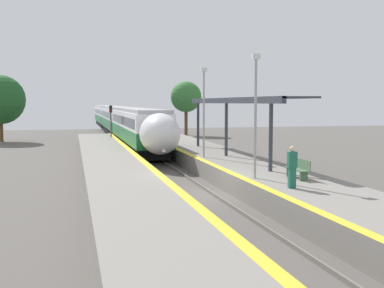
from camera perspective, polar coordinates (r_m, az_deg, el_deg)
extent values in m
plane|color=#56514C|center=(23.12, 0.65, -6.11)|extent=(120.00, 120.00, 0.00)
cube|color=slate|center=(22.94, -1.11, -6.01)|extent=(0.08, 90.00, 0.15)
cube|color=slate|center=(23.29, 2.37, -5.84)|extent=(0.08, 90.00, 0.15)
cube|color=black|center=(44.70, -6.51, 0.01)|extent=(2.51, 19.56, 0.81)
cube|color=#196633|center=(44.64, -6.53, 1.11)|extent=(2.85, 21.26, 0.90)
cube|color=#196633|center=(44.60, -6.53, 1.88)|extent=(2.87, 21.26, 0.31)
cube|color=silver|center=(44.56, -6.54, 2.95)|extent=(2.85, 21.26, 1.36)
cube|color=black|center=(44.57, -6.54, 2.86)|extent=(2.88, 19.56, 0.75)
cube|color=#9E9EA3|center=(44.54, -6.55, 4.02)|extent=(2.57, 21.26, 0.30)
cylinder|color=black|center=(37.04, -6.08, -1.29)|extent=(0.12, 0.88, 0.88)
cylinder|color=black|center=(37.26, -3.89, -1.23)|extent=(0.12, 0.88, 0.88)
cylinder|color=black|center=(39.20, -6.52, -0.95)|extent=(0.12, 0.88, 0.88)
cylinder|color=black|center=(39.41, -4.45, -0.90)|extent=(0.12, 0.88, 0.88)
cylinder|color=black|center=(50.07, -8.14, 0.31)|extent=(0.12, 0.88, 0.88)
cylinder|color=black|center=(50.23, -6.50, 0.34)|extent=(0.12, 0.88, 0.88)
cylinder|color=black|center=(52.25, -8.38, 0.49)|extent=(0.12, 0.88, 0.88)
cylinder|color=black|center=(52.41, -6.81, 0.52)|extent=(0.12, 0.88, 0.88)
ellipsoid|color=silver|center=(32.76, -3.84, 1.21)|extent=(2.74, 4.07, 2.82)
ellipsoid|color=black|center=(32.23, -3.69, 1.98)|extent=(2.00, 2.37, 1.44)
sphere|color=#F9F4CC|center=(31.35, -3.35, -0.84)|extent=(0.24, 0.24, 0.24)
cube|color=black|center=(66.58, -8.96, 1.59)|extent=(2.51, 19.56, 0.81)
cube|color=#196633|center=(66.54, -8.97, 2.32)|extent=(2.85, 21.26, 0.90)
cube|color=#196633|center=(66.52, -8.98, 2.84)|extent=(2.87, 21.26, 0.31)
cube|color=silver|center=(66.49, -8.99, 3.56)|extent=(2.85, 21.26, 1.36)
cube|color=black|center=(66.49, -8.99, 3.50)|extent=(2.88, 19.56, 0.75)
cube|color=#9E9EA3|center=(66.48, -9.00, 4.27)|extent=(2.57, 21.26, 0.30)
cylinder|color=black|center=(58.89, -9.01, 0.98)|extent=(0.12, 0.88, 0.88)
cylinder|color=black|center=(59.03, -7.62, 1.01)|extent=(0.12, 0.88, 0.88)
cylinder|color=black|center=(61.08, -9.18, 1.12)|extent=(0.12, 0.88, 0.88)
cylinder|color=black|center=(61.21, -7.84, 1.14)|extent=(0.12, 0.88, 0.88)
cylinder|color=black|center=(72.00, -9.91, 1.67)|extent=(0.12, 0.88, 0.88)
cylinder|color=black|center=(72.12, -8.76, 1.69)|extent=(0.12, 0.88, 0.88)
cylinder|color=black|center=(74.20, -10.03, 1.77)|extent=(0.12, 0.88, 0.88)
cylinder|color=black|center=(74.31, -8.92, 1.79)|extent=(0.12, 0.88, 0.88)
cube|color=black|center=(88.56, -10.19, 2.38)|extent=(2.51, 19.56, 0.81)
cube|color=#196633|center=(88.52, -10.20, 2.94)|extent=(2.85, 21.26, 0.90)
cube|color=#196633|center=(88.50, -10.21, 3.33)|extent=(2.87, 21.26, 0.31)
cube|color=silver|center=(88.49, -10.22, 3.87)|extent=(2.85, 21.26, 1.36)
cube|color=black|center=(88.49, -10.22, 3.82)|extent=(2.88, 19.56, 0.75)
cube|color=#9E9EA3|center=(88.48, -10.23, 4.40)|extent=(2.57, 21.26, 0.30)
cylinder|color=black|center=(80.85, -10.35, 2.01)|extent=(0.12, 0.88, 0.88)
cylinder|color=black|center=(80.95, -9.33, 2.03)|extent=(0.12, 0.88, 0.88)
cylinder|color=black|center=(83.05, -10.44, 2.09)|extent=(0.12, 0.88, 0.88)
cylinder|color=black|center=(83.14, -9.45, 2.11)|extent=(0.12, 0.88, 0.88)
cylinder|color=black|center=(94.00, -10.85, 2.40)|extent=(0.12, 0.88, 0.88)
cylinder|color=black|center=(94.08, -9.97, 2.42)|extent=(0.12, 0.88, 0.88)
cylinder|color=black|center=(96.19, -10.92, 2.46)|extent=(0.12, 0.88, 0.88)
cylinder|color=black|center=(96.28, -10.06, 2.47)|extent=(0.12, 0.88, 0.88)
cube|color=gray|center=(24.21, 9.17, -4.47)|extent=(4.26, 64.00, 1.00)
cube|color=yellow|center=(23.44, 4.82, -3.47)|extent=(0.40, 64.00, 0.01)
cube|color=gray|center=(22.43, -7.81, -5.19)|extent=(3.66, 64.00, 1.00)
cube|color=yellow|center=(22.57, -3.69, -3.79)|extent=(0.40, 64.00, 0.01)
cube|color=#4C6B4C|center=(21.67, 13.10, -3.73)|extent=(0.36, 0.06, 0.42)
cube|color=#4C6B4C|center=(22.86, 11.56, -3.25)|extent=(0.36, 0.06, 0.42)
cube|color=#4C6B4C|center=(22.23, 12.32, -2.91)|extent=(0.44, 1.80, 0.03)
cube|color=#4C6B4C|center=(22.29, 12.79, -2.29)|extent=(0.04, 1.80, 0.44)
cube|color=#1E604C|center=(19.70, 11.76, -3.97)|extent=(0.28, 0.20, 0.82)
cube|color=#1E604C|center=(19.60, 11.80, -1.84)|extent=(0.36, 0.22, 0.65)
sphere|color=beige|center=(19.56, 11.82, -0.57)|extent=(0.22, 0.22, 0.22)
cylinder|color=#59595E|center=(49.05, -9.58, 1.70)|extent=(0.14, 0.14, 3.45)
cube|color=black|center=(48.98, -9.62, 4.12)|extent=(0.28, 0.20, 0.70)
sphere|color=black|center=(48.86, -9.61, 4.32)|extent=(0.14, 0.14, 0.14)
sphere|color=red|center=(48.87, -9.60, 3.92)|extent=(0.14, 0.14, 0.14)
cylinder|color=#9E9EA3|center=(21.82, 7.52, 2.93)|extent=(0.12, 0.12, 5.35)
cube|color=silver|center=(21.91, 7.61, 10.26)|extent=(0.36, 0.20, 0.24)
cylinder|color=#9E9EA3|center=(30.19, 1.41, 3.51)|extent=(0.12, 0.12, 5.35)
cube|color=silver|center=(30.25, 1.42, 8.81)|extent=(0.36, 0.20, 0.24)
cylinder|color=#333842|center=(24.22, 9.32, 0.85)|extent=(0.20, 0.20, 3.46)
cylinder|color=#333842|center=(30.92, 4.08, 1.77)|extent=(0.20, 0.20, 3.46)
cylinder|color=#333842|center=(37.79, 0.73, 2.35)|extent=(0.20, 0.20, 3.46)
cube|color=#333842|center=(30.87, 4.10, 5.16)|extent=(0.24, 17.34, 0.36)
cube|color=#333842|center=(31.16, 5.68, 5.37)|extent=(2.00, 17.34, 0.10)
cylinder|color=brown|center=(58.71, -21.68, 1.50)|extent=(0.44, 0.44, 2.54)
sphere|color=#1E5123|center=(58.63, -21.79, 4.91)|extent=(5.57, 5.57, 5.57)
cylinder|color=brown|center=(65.17, -0.71, 2.59)|extent=(0.44, 0.44, 3.56)
sphere|color=#337033|center=(65.12, -0.71, 5.62)|extent=(4.15, 4.15, 4.15)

